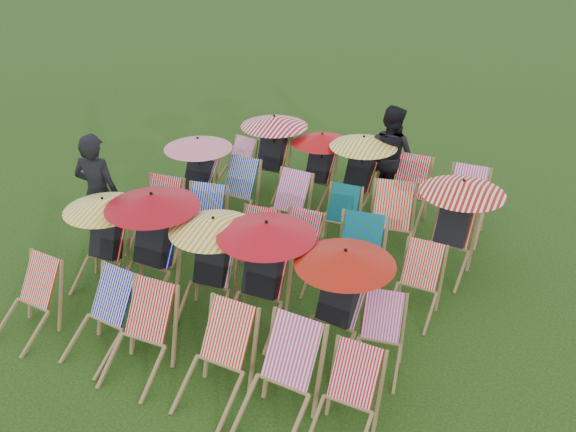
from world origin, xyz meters
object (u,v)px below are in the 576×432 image
at_px(deckchair_0, 26,302).
at_px(person_left, 98,193).
at_px(deckchair_29, 464,205).
at_px(person_rear, 390,156).
at_px(deckchair_5, 345,402).

bearing_deg(deckchair_0, person_left, 108.22).
distance_m(deckchair_0, deckchair_29, 6.30).
height_order(deckchair_0, person_rear, person_rear).
distance_m(deckchair_0, person_rear, 5.93).
xyz_separation_m(deckchair_0, person_rear, (2.82, 5.20, 0.41)).
height_order(person_left, person_rear, person_left).
bearing_deg(deckchair_5, deckchair_29, 89.02).
bearing_deg(deckchair_0, deckchair_29, 52.41).
bearing_deg(deckchair_29, person_left, -151.98).
relative_size(deckchair_29, person_rear, 0.57).
bearing_deg(person_left, deckchair_5, 147.67).
bearing_deg(deckchair_5, person_rear, 104.36).
height_order(deckchair_29, person_rear, person_rear).
xyz_separation_m(deckchair_0, deckchair_5, (4.03, 0.13, -0.01)).
distance_m(deckchair_29, person_left, 5.44).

